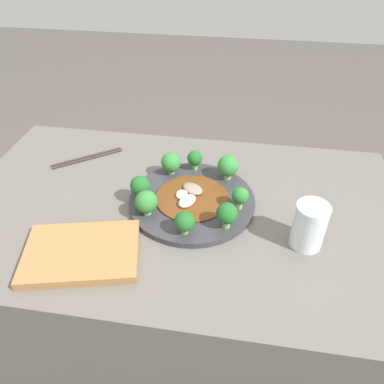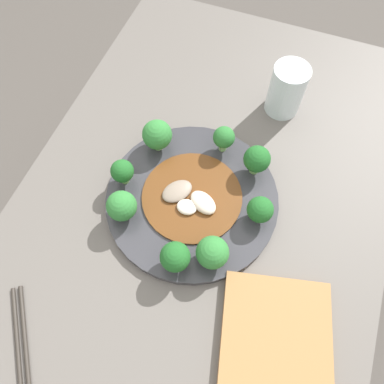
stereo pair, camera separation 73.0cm
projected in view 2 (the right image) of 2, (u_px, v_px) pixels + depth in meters
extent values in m
plane|color=#4C4742|center=(194.00, 297.00, 1.33)|extent=(8.00, 8.00, 0.00)
cube|color=#5B5651|center=(194.00, 271.00, 1.01)|extent=(1.12, 0.68, 0.73)
cylinder|color=#333338|center=(192.00, 199.00, 0.69)|extent=(0.32, 0.32, 0.02)
cylinder|color=#89B76B|center=(222.00, 145.00, 0.72)|extent=(0.01, 0.01, 0.02)
sphere|color=#286B2D|center=(223.00, 137.00, 0.70)|extent=(0.04, 0.04, 0.04)
cylinder|color=#70A356|center=(176.00, 262.00, 0.62)|extent=(0.02, 0.02, 0.02)
sphere|color=#1E5B23|center=(176.00, 257.00, 0.59)|extent=(0.05, 0.05, 0.05)
cylinder|color=#7AAD5B|center=(125.00, 178.00, 0.69)|extent=(0.01, 0.01, 0.02)
sphere|color=#1E5B23|center=(122.00, 171.00, 0.67)|extent=(0.04, 0.04, 0.04)
cylinder|color=#70A356|center=(258.00, 216.00, 0.66)|extent=(0.02, 0.02, 0.02)
sphere|color=#1E5B23|center=(260.00, 210.00, 0.64)|extent=(0.05, 0.05, 0.05)
cylinder|color=#89B76B|center=(124.00, 212.00, 0.66)|extent=(0.02, 0.02, 0.01)
sphere|color=#2D7533|center=(122.00, 206.00, 0.64)|extent=(0.05, 0.05, 0.05)
cylinder|color=#7AAD5B|center=(254.00, 168.00, 0.70)|extent=(0.02, 0.02, 0.02)
sphere|color=#1E5B23|center=(257.00, 159.00, 0.67)|extent=(0.05, 0.05, 0.05)
cylinder|color=#89B76B|center=(158.00, 144.00, 0.73)|extent=(0.02, 0.02, 0.02)
sphere|color=#2D7533|center=(157.00, 135.00, 0.70)|extent=(0.06, 0.06, 0.06)
cylinder|color=#89B76B|center=(212.00, 258.00, 0.63)|extent=(0.02, 0.02, 0.01)
sphere|color=#2D7533|center=(212.00, 252.00, 0.60)|extent=(0.05, 0.05, 0.05)
cylinder|color=#5B3314|center=(192.00, 196.00, 0.68)|extent=(0.18, 0.18, 0.00)
ellipsoid|color=gray|center=(177.00, 191.00, 0.68)|extent=(0.07, 0.07, 0.01)
ellipsoid|color=silver|center=(187.00, 207.00, 0.67)|extent=(0.03, 0.04, 0.01)
ellipsoid|color=beige|center=(203.00, 203.00, 0.67)|extent=(0.06, 0.06, 0.02)
cylinder|color=silver|center=(287.00, 90.00, 0.75)|extent=(0.07, 0.07, 0.11)
cylinder|color=#2D2823|center=(26.00, 352.00, 0.58)|extent=(0.17, 0.13, 0.01)
cylinder|color=#2D2823|center=(18.00, 354.00, 0.58)|extent=(0.17, 0.13, 0.01)
cube|color=olive|center=(275.00, 357.00, 0.57)|extent=(0.28, 0.22, 0.02)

